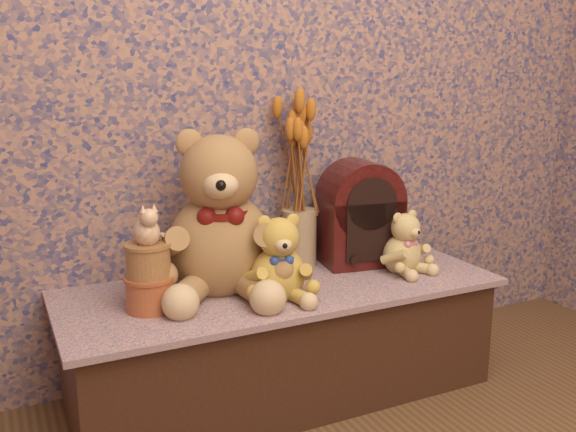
% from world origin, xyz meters
% --- Properties ---
extents(display_shelf, '(1.42, 0.56, 0.38)m').
position_xyz_m(display_shelf, '(0.00, 1.23, 0.19)').
color(display_shelf, '#3D487D').
rests_on(display_shelf, ground).
extents(teddy_large, '(0.57, 0.62, 0.55)m').
position_xyz_m(teddy_large, '(-0.19, 1.28, 0.66)').
color(teddy_large, '#9D6C3D').
rests_on(teddy_large, display_shelf).
extents(teddy_medium, '(0.27, 0.31, 0.28)m').
position_xyz_m(teddy_medium, '(-0.06, 1.13, 0.52)').
color(teddy_medium, gold).
rests_on(teddy_medium, display_shelf).
extents(teddy_small, '(0.22, 0.25, 0.23)m').
position_xyz_m(teddy_small, '(0.44, 1.18, 0.50)').
color(teddy_small, tan).
rests_on(teddy_small, display_shelf).
extents(cathedral_radio, '(0.30, 0.23, 0.37)m').
position_xyz_m(cathedral_radio, '(0.35, 1.32, 0.57)').
color(cathedral_radio, '#350A09').
rests_on(cathedral_radio, display_shelf).
extents(ceramic_vase, '(0.16, 0.16, 0.20)m').
position_xyz_m(ceramic_vase, '(0.15, 1.39, 0.48)').
color(ceramic_vase, tan).
rests_on(ceramic_vase, display_shelf).
extents(dried_stalks, '(0.21, 0.21, 0.38)m').
position_xyz_m(dried_stalks, '(0.15, 1.39, 0.77)').
color(dried_stalks, '#B9651D').
rests_on(dried_stalks, ceramic_vase).
extents(biscuit_tin_lower, '(0.18, 0.18, 0.10)m').
position_xyz_m(biscuit_tin_lower, '(-0.44, 1.20, 0.43)').
color(biscuit_tin_lower, '#BE7837').
rests_on(biscuit_tin_lower, display_shelf).
extents(biscuit_tin_upper, '(0.14, 0.14, 0.10)m').
position_xyz_m(biscuit_tin_upper, '(-0.44, 1.20, 0.53)').
color(biscuit_tin_upper, tan).
rests_on(biscuit_tin_upper, biscuit_tin_lower).
extents(cat_figurine, '(0.10, 0.10, 0.12)m').
position_xyz_m(cat_figurine, '(-0.44, 1.20, 0.64)').
color(cat_figurine, silver).
rests_on(cat_figurine, biscuit_tin_upper).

